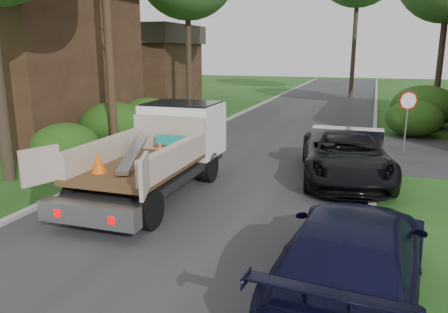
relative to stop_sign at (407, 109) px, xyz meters
name	(u,v)px	position (x,y,z in m)	size (l,w,h in m)	color
ground	(196,216)	(-5.20, -9.00, -1.78)	(120.00, 120.00, 0.00)	#1F4112
road	(280,140)	(-5.20, 1.00, -1.77)	(8.00, 90.00, 0.02)	#28282B
curb_left	(197,133)	(-9.30, 1.00, -1.72)	(0.20, 90.00, 0.12)	#9E9E99
curb_right	(374,145)	(-1.10, 1.00, -1.72)	(0.20, 90.00, 0.12)	#9E9E99
stop_sign	(407,109)	(0.00, 0.00, 0.00)	(0.71, 0.32, 2.48)	slate
utility_pole	(107,17)	(-10.68, -4.02, 3.40)	(2.42, 1.25, 10.00)	#382619
house_left_near	(11,44)	(-17.20, -2.00, 2.50)	(9.72, 8.64, 8.40)	#342015
house_left_far	(144,63)	(-18.70, 13.00, 1.27)	(7.56, 7.56, 6.00)	#342015
hedge_left_a	(65,145)	(-11.40, -6.00, -1.01)	(2.34, 2.34, 1.53)	#15410F
hedge_left_b	(113,124)	(-11.70, -2.50, -0.84)	(2.86, 2.86, 1.87)	#15410F
hedge_left_c	(147,115)	(-12.00, 1.00, -0.93)	(2.60, 2.60, 1.70)	#15410F
hedge_right_a	(414,118)	(0.60, 4.00, -0.93)	(2.60, 2.60, 1.70)	#15410F
hedge_right_b	(424,106)	(1.30, 7.00, -0.67)	(3.38, 3.38, 2.21)	#15410F
flatbed_truck	(167,144)	(-6.93, -7.01, -0.47)	(2.98, 6.38, 2.40)	black
black_pickup	(345,156)	(-1.98, -4.50, -1.00)	(2.57, 5.57, 1.55)	black
navy_suv	(353,253)	(-1.40, -11.50, -1.00)	(2.19, 5.38, 1.56)	black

